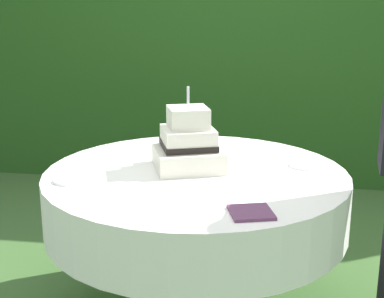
{
  "coord_description": "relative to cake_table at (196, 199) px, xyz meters",
  "views": [
    {
      "loc": [
        0.33,
        -2.37,
        1.5
      ],
      "look_at": [
        -0.02,
        0.02,
        0.84
      ],
      "focal_mm": 51.33,
      "sensor_mm": 36.0,
      "label": 1
    }
  ],
  "objects": [
    {
      "name": "cake_table",
      "position": [
        0.0,
        0.0,
        0.0
      ],
      "size": [
        1.39,
        1.39,
        0.74
      ],
      "color": "#4C4C51",
      "rests_on": "ground_plane"
    },
    {
      "name": "foliage_hedge",
      "position": [
        0.0,
        2.28,
        0.72
      ],
      "size": [
        6.39,
        0.51,
        2.65
      ],
      "primitive_type": "cube",
      "color": "#234C19",
      "rests_on": "ground_plane"
    },
    {
      "name": "napkin_stack",
      "position": [
        0.27,
        -0.48,
        0.14
      ],
      "size": [
        0.19,
        0.19,
        0.01
      ],
      "primitive_type": "cube",
      "rotation": [
        0.0,
        0.0,
        0.28
      ],
      "color": "#603856",
      "rests_on": "cake_table"
    },
    {
      "name": "serving_plate_far",
      "position": [
        -0.52,
        -0.22,
        0.14
      ],
      "size": [
        0.14,
        0.14,
        0.01
      ],
      "primitive_type": "cylinder",
      "color": "white",
      "rests_on": "cake_table"
    },
    {
      "name": "wedding_cake",
      "position": [
        -0.04,
        0.05,
        0.25
      ],
      "size": [
        0.39,
        0.39,
        0.39
      ],
      "color": "silver",
      "rests_on": "cake_table"
    },
    {
      "name": "serving_plate_near",
      "position": [
        0.5,
        0.15,
        0.14
      ],
      "size": [
        0.15,
        0.15,
        0.01
      ],
      "primitive_type": "cylinder",
      "color": "white",
      "rests_on": "cake_table"
    }
  ]
}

